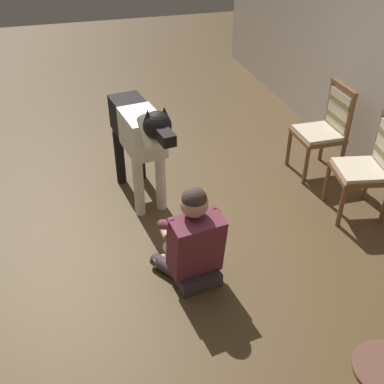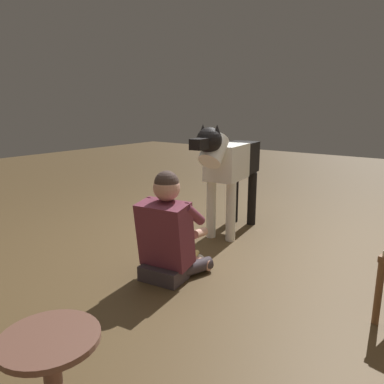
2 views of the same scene
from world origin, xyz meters
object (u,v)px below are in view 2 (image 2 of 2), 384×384
hot_dog_on_plate (192,256)px  round_side_table (54,384)px  large_dog (229,164)px  person_sitting_on_floor (169,234)px

hot_dog_on_plate → round_side_table: bearing=21.1°
hot_dog_on_plate → round_side_table: (1.86, 0.72, 0.28)m
large_dog → round_side_table: bearing=17.3°
person_sitting_on_floor → hot_dog_on_plate: 0.51m
large_dog → round_side_table: size_ratio=2.83×
round_side_table → person_sitting_on_floor: bearing=-155.8°
large_dog → hot_dog_on_plate: size_ratio=6.59×
large_dog → hot_dog_on_plate: large_dog is taller
person_sitting_on_floor → large_dog: bearing=-172.2°
person_sitting_on_floor → hot_dog_on_plate: size_ratio=3.94×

